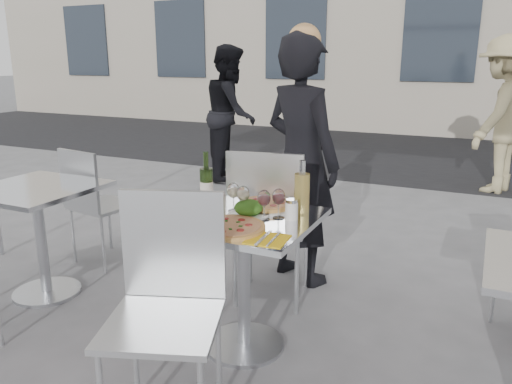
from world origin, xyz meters
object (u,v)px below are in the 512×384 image
at_px(napkin_left, 178,221).
at_px(wineglass_white_b, 243,195).
at_px(main_table, 244,256).
at_px(chair_far, 269,215).
at_px(pedestrian_a, 231,113).
at_px(side_chair_lfar, 93,197).
at_px(wineglass_red_a, 264,199).
at_px(pedestrian_b, 501,115).
at_px(salad_plate, 249,209).
at_px(carafe, 302,193).
at_px(pizza_near, 228,227).
at_px(chair_near, 168,291).
at_px(side_table_left, 39,218).
at_px(pizza_far, 267,205).
at_px(wine_bottle, 206,183).
at_px(wineglass_white_a, 233,191).
at_px(sugar_shaker, 292,210).
at_px(napkin_right, 267,239).
at_px(wineglass_red_b, 279,198).
at_px(woman_diner, 301,161).

bearing_deg(napkin_left, wineglass_white_b, 23.85).
distance_m(main_table, chair_far, 0.52).
height_order(chair_far, pedestrian_a, pedestrian_a).
bearing_deg(side_chair_lfar, wineglass_red_a, 171.27).
distance_m(pedestrian_b, salad_plate, 4.43).
bearing_deg(main_table, carafe, 34.93).
bearing_deg(pizza_near, chair_near, -99.38).
xyz_separation_m(side_table_left, chair_far, (1.41, 0.51, 0.06)).
distance_m(pedestrian_a, pedestrian_b, 3.25).
bearing_deg(pizza_far, side_table_left, -172.04).
bearing_deg(wine_bottle, pedestrian_a, 116.06).
relative_size(chair_far, wineglass_white_a, 6.47).
bearing_deg(chair_far, side_chair_lfar, -12.56).
height_order(side_table_left, side_chair_lfar, side_chair_lfar).
height_order(pedestrian_a, napkin_left, pedestrian_a).
distance_m(sugar_shaker, napkin_right, 0.32).
distance_m(side_chair_lfar, wineglass_red_b, 1.80).
bearing_deg(carafe, chair_far, 134.90).
height_order(pedestrian_a, wineglass_red_a, pedestrian_a).
bearing_deg(woman_diner, pizza_far, 120.03).
bearing_deg(chair_far, wineglass_red_b, 107.95).
bearing_deg(wineglass_red_b, chair_far, 119.46).
xyz_separation_m(chair_far, pedestrian_a, (-1.88, 3.03, 0.26)).
height_order(main_table, chair_far, chair_far).
xyz_separation_m(wineglass_white_a, napkin_left, (-0.17, -0.28, -0.11)).
bearing_deg(napkin_right, pedestrian_a, 115.39).
xyz_separation_m(main_table, pedestrian_b, (1.19, 4.30, 0.37)).
relative_size(side_chair_lfar, wineglass_white_b, 5.76).
xyz_separation_m(pedestrian_b, sugar_shaker, (-0.96, -4.23, -0.10)).
distance_m(side_chair_lfar, pedestrian_a, 3.05).
distance_m(wineglass_white_b, wineglass_red_b, 0.19).
relative_size(pizza_far, wine_bottle, 1.14).
bearing_deg(wineglass_white_a, salad_plate, -21.57).
distance_m(pizza_far, sugar_shaker, 0.25).
height_order(chair_near, napkin_right, chair_near).
xyz_separation_m(pedestrian_b, wineglass_white_b, (-1.22, -4.26, -0.05)).
relative_size(woman_diner, napkin_left, 7.42).
relative_size(pizza_near, wineglass_white_b, 2.28).
distance_m(chair_near, wine_bottle, 0.85).
relative_size(pedestrian_a, wine_bottle, 5.83).
height_order(pedestrian_b, napkin_right, pedestrian_b).
bearing_deg(side_chair_lfar, side_table_left, 103.16).
bearing_deg(side_table_left, napkin_left, -9.17).
relative_size(side_chair_lfar, salad_plate, 4.12).
bearing_deg(salad_plate, napkin_left, -140.20).
bearing_deg(main_table, side_table_left, 180.00).
bearing_deg(pedestrian_a, wine_bottle, -175.02).
xyz_separation_m(wineglass_white_b, wineglass_red_b, (0.19, 0.03, 0.00)).
height_order(woman_diner, wine_bottle, woman_diner).
height_order(main_table, wineglass_white_b, wineglass_white_b).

